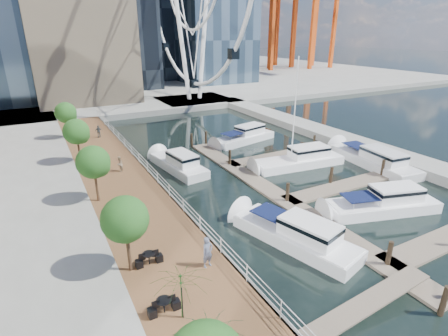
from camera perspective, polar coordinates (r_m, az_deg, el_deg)
name	(u,v)px	position (r m, az deg, el deg)	size (l,w,h in m)	color
ground	(328,263)	(23.86, 16.60, -14.69)	(520.00, 520.00, 0.00)	black
boardwalk	(126,195)	(31.45, -15.69, -4.27)	(6.00, 60.00, 1.00)	brown
seawall	(159,188)	(32.11, -10.51, -3.24)	(0.25, 60.00, 1.00)	#595954
land_far	(84,78)	(116.66, -21.82, 13.46)	(200.00, 114.00, 1.00)	gray
breakwater	(332,136)	(49.58, 17.19, 5.01)	(4.00, 60.00, 1.00)	gray
pier	(195,101)	(72.21, -4.83, 10.82)	(14.00, 12.00, 1.00)	gray
railing	(158,178)	(31.68, -10.80, -1.59)	(0.10, 60.00, 1.05)	white
floating_docks	(315,178)	(34.79, 14.69, -1.64)	(16.00, 34.00, 2.60)	#6D6051
port_cranes	(281,12)	(136.41, 9.36, 23.82)	(40.00, 52.00, 38.00)	#D84C14
street_trees	(93,162)	(28.76, -20.59, 0.89)	(2.60, 42.60, 4.60)	#3F2B1C
cafe_tables	(188,332)	(17.04, -5.89, -25.11)	(2.50, 13.70, 0.74)	black
yacht_foreground	(381,211)	(31.43, 24.20, -6.49)	(2.69, 10.05, 2.15)	white
pedestrian_near	(208,252)	(20.50, -2.71, -13.56)	(0.70, 0.46, 1.92)	#51586D
pedestrian_mid	(119,164)	(35.17, -16.70, 0.62)	(0.74, 0.57, 1.52)	gray
pedestrian_far	(99,131)	(47.55, -19.77, 5.65)	(0.93, 0.39, 1.59)	#343B41
moored_yachts	(300,172)	(37.24, 12.31, -0.69)	(23.35, 37.53, 11.50)	white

